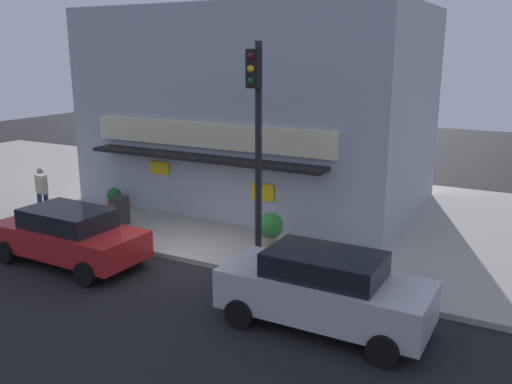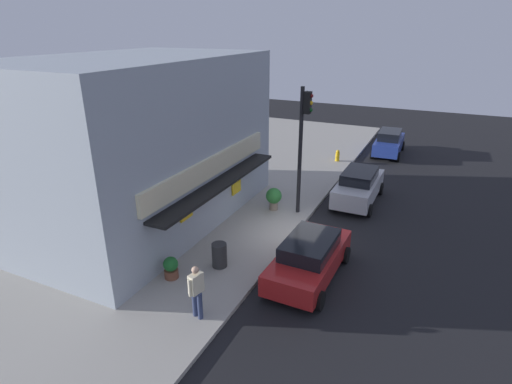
# 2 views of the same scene
# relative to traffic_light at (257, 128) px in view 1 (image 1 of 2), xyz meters

# --- Properties ---
(ground_plane) EXTENTS (65.65, 65.65, 0.00)m
(ground_plane) POSITION_rel_traffic_light_xyz_m (-2.20, -0.56, -3.90)
(ground_plane) COLOR black
(sidewalk) EXTENTS (43.77, 12.31, 0.15)m
(sidewalk) POSITION_rel_traffic_light_xyz_m (-2.20, 5.60, -3.82)
(sidewalk) COLOR #A39E93
(sidewalk) RESTS_ON ground_plane
(corner_building) EXTENTS (12.10, 8.12, 7.18)m
(corner_building) POSITION_rel_traffic_light_xyz_m (-3.35, 6.41, -0.16)
(corner_building) COLOR #9EA8B2
(corner_building) RESTS_ON sidewalk
(traffic_light) EXTENTS (0.32, 0.58, 5.90)m
(traffic_light) POSITION_rel_traffic_light_xyz_m (0.00, 0.00, 0.00)
(traffic_light) COLOR black
(traffic_light) RESTS_ON sidewalk
(trash_can) EXTENTS (0.56, 0.56, 0.93)m
(trash_can) POSITION_rel_traffic_light_xyz_m (-5.78, 1.10, -3.28)
(trash_can) COLOR #2D2D2D
(trash_can) RESTS_ON sidewalk
(pedestrian) EXTENTS (0.60, 0.42, 1.78)m
(pedestrian) POSITION_rel_traffic_light_xyz_m (-8.57, 0.28, -2.76)
(pedestrian) COLOR navy
(pedestrian) RESTS_ON sidewalk
(potted_plant_by_doorway) EXTENTS (0.77, 0.77, 1.10)m
(potted_plant_by_doorway) POSITION_rel_traffic_light_xyz_m (-0.23, 1.25, -3.10)
(potted_plant_by_doorway) COLOR gray
(potted_plant_by_doorway) RESTS_ON sidewalk
(potted_plant_by_window) EXTENTS (0.53, 0.53, 0.81)m
(potted_plant_by_window) POSITION_rel_traffic_light_xyz_m (-7.16, 2.28, -3.34)
(potted_plant_by_window) COLOR brown
(potted_plant_by_window) RESTS_ON sidewalk
(parked_car_silver) EXTENTS (4.51, 2.03, 1.71)m
(parked_car_silver) POSITION_rel_traffic_light_xyz_m (2.80, -2.17, -3.02)
(parked_car_silver) COLOR #B7B7BC
(parked_car_silver) RESTS_ON ground_plane
(parked_car_red) EXTENTS (4.53, 2.17, 1.58)m
(parked_car_red) POSITION_rel_traffic_light_xyz_m (-4.86, -2.05, -3.08)
(parked_car_red) COLOR #AD1E1E
(parked_car_red) RESTS_ON ground_plane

